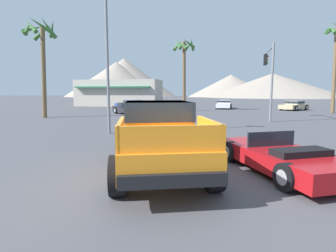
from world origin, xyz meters
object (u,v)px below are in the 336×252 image
Objects in this scene: parked_car_white at (224,104)px; street_lamp_post at (107,45)px; orange_pickup_truck at (159,131)px; palm_tree_short at (41,45)px; parked_car_tan at (294,105)px; red_convertible_car at (281,157)px; palm_tree_leaning at (184,58)px; parked_car_blue at (133,104)px; traffic_light_main at (269,69)px; parked_car_dark at (129,108)px.

street_lamp_post is (-5.86, -23.20, 3.90)m from parked_car_white.
palm_tree_short reaches higher than orange_pickup_truck.
street_lamp_post is at bearing 97.27° from parked_car_tan.
palm_tree_leaning is at bearing 78.59° from red_convertible_car.
palm_tree_short is (-13.08, 12.64, 4.96)m from orange_pickup_truck.
parked_car_white is at bearing 67.58° from orange_pickup_truck.
parked_car_blue reaches higher than red_convertible_car.
parked_car_blue is at bearing 106.13° from street_lamp_post.
parked_car_blue is 1.01× the size of parked_car_white.
parked_car_tan is 27.85m from palm_tree_short.
palm_tree_short is at bearing -134.28° from palm_tree_leaning.
parked_car_blue is 0.57× the size of palm_tree_leaning.
street_lamp_post is at bearing -100.62° from parked_car_white.
parked_car_white is 0.58× the size of palm_tree_short.
palm_tree_short is (-14.91, -16.13, 5.44)m from parked_car_white.
traffic_light_main is 12.92m from street_lamp_post.
red_convertible_car is 1.04× the size of parked_car_tan.
parked_car_blue is 12.07m from parked_car_white.
traffic_light_main is (14.79, -10.43, 3.34)m from parked_car_blue.
parked_car_dark is at bearing 68.77° from parked_car_tan.
orange_pickup_truck is 26.94m from parked_car_blue.
street_lamp_post is (5.66, -19.56, 3.88)m from parked_car_blue.
red_convertible_car is 0.54× the size of palm_tree_leaning.
palm_tree_leaning is at bearing 77.97° from orange_pickup_truck.
parked_car_blue is 18.40m from traffic_light_main.
parked_car_dark is (-9.27, -11.10, 0.00)m from parked_car_white.
traffic_light_main is (-5.00, -12.38, 3.36)m from parked_car_tan.
orange_pickup_truck is 1.16× the size of parked_car_white.
orange_pickup_truck reaches higher than parked_car_dark.
red_convertible_car is 0.55× the size of palm_tree_short.
parked_car_tan is 0.52× the size of palm_tree_leaning.
street_lamp_post is 11.59m from palm_tree_short.
palm_tree_short is at bearing 117.19° from orange_pickup_truck.
parked_car_tan is at bearing 16.66° from palm_tree_leaning.
traffic_light_main is at bearing -108.97° from parked_car_blue.
orange_pickup_truck is 23.92m from palm_tree_leaning.
palm_tree_leaning is at bearing 42.64° from traffic_light_main.
orange_pickup_truck is at bearing 64.56° from parked_car_dark.
palm_tree_short is at bearing 116.93° from red_convertible_car.
parked_car_white is at bearing 29.04° from parked_car_tan.
parked_car_tan is at bearing -22.00° from traffic_light_main.
traffic_light_main is 0.75× the size of street_lamp_post.
parked_car_dark is (-7.44, 17.67, -0.48)m from orange_pickup_truck.
orange_pickup_truck is 0.67× the size of palm_tree_short.
parked_car_blue is 14.03m from palm_tree_short.
orange_pickup_truck is at bearing 160.86° from traffic_light_main.
parked_car_white is at bearing 66.73° from red_convertible_car.
orange_pickup_truck is 1.22× the size of red_convertible_car.
palm_tree_short is at bearing -6.54° from parked_car_dark.
parked_car_dark is at bearing 41.73° from palm_tree_short.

